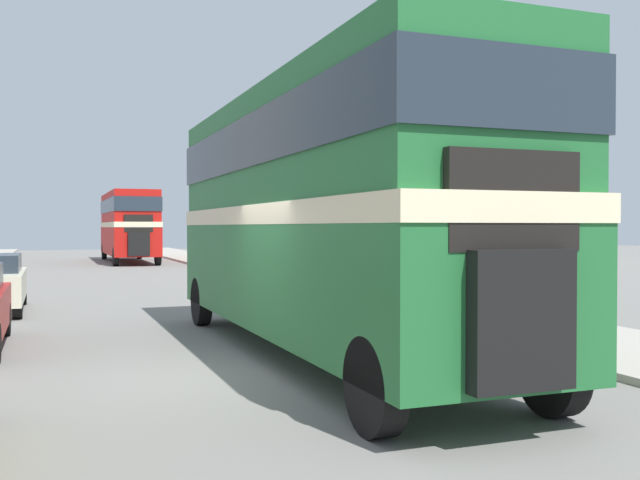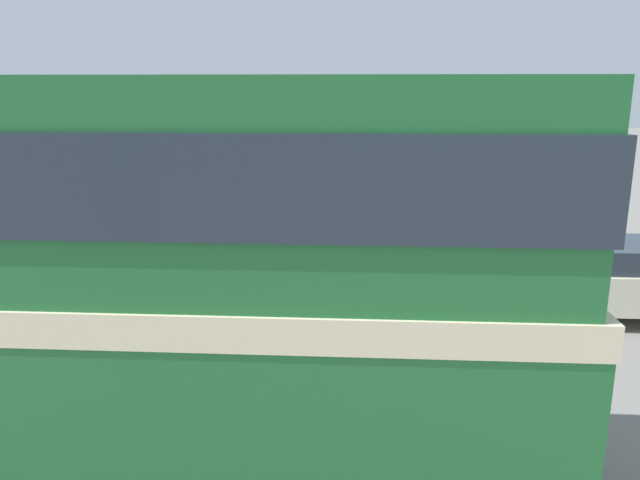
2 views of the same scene
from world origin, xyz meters
TOP-DOWN VIEW (x-y plane):
  - ground_plane at (0.00, 0.00)m, footprint 120.00×120.00m
  - sidewalk_left at (-6.75, 0.00)m, footprint 3.50×120.00m
  - double_decker_bus at (1.86, 0.96)m, footprint 2.52×10.85m
  - car_parked_mid at (-3.91, 3.67)m, footprint 1.68×3.96m
  - car_parked_far at (-3.82, 9.56)m, footprint 1.75×4.20m

SIDE VIEW (x-z plane):
  - ground_plane at x=0.00m, z-range 0.00..0.00m
  - sidewalk_left at x=-6.75m, z-range 0.00..0.12m
  - car_parked_far at x=-3.82m, z-range 0.03..1.48m
  - car_parked_mid at x=-3.91m, z-range 0.03..1.50m
  - double_decker_bus at x=1.86m, z-range 0.40..4.74m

